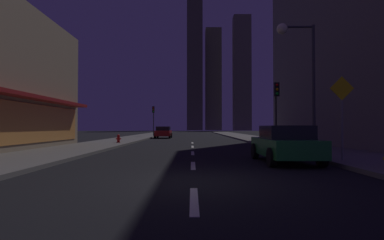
{
  "coord_description": "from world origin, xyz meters",
  "views": [
    {
      "loc": [
        -0.04,
        -7.84,
        1.4
      ],
      "look_at": [
        0.0,
        20.4,
        2.04
      ],
      "focal_mm": 28.6,
      "sensor_mm": 36.0,
      "label": 1
    }
  ],
  "objects_px": {
    "traffic_light_far_left": "(153,114)",
    "pedestrian_crossing_sign": "(341,110)",
    "traffic_light_near_right": "(276,100)",
    "car_parked_far": "(163,132)",
    "fire_hydrant_far_left": "(118,139)",
    "car_parked_near": "(284,144)",
    "street_lamp_right": "(297,56)"
  },
  "relations": [
    {
      "from": "traffic_light_far_left",
      "to": "pedestrian_crossing_sign",
      "type": "distance_m",
      "value": 33.58
    },
    {
      "from": "traffic_light_near_right",
      "to": "pedestrian_crossing_sign",
      "type": "xyz_separation_m",
      "value": [
        0.1,
        -8.52,
        -1.18
      ]
    },
    {
      "from": "traffic_light_far_left",
      "to": "pedestrian_crossing_sign",
      "type": "xyz_separation_m",
      "value": [
        11.1,
        -31.67,
        -1.18
      ]
    },
    {
      "from": "car_parked_far",
      "to": "fire_hydrant_far_left",
      "type": "height_order",
      "value": "car_parked_far"
    },
    {
      "from": "fire_hydrant_far_left",
      "to": "traffic_light_far_left",
      "type": "bearing_deg",
      "value": 88.78
    },
    {
      "from": "car_parked_near",
      "to": "car_parked_far",
      "type": "xyz_separation_m",
      "value": [
        -7.2,
        26.03,
        0.0
      ]
    },
    {
      "from": "car_parked_near",
      "to": "car_parked_far",
      "type": "distance_m",
      "value": 27.01
    },
    {
      "from": "traffic_light_near_right",
      "to": "street_lamp_right",
      "type": "bearing_deg",
      "value": -91.57
    },
    {
      "from": "car_parked_near",
      "to": "street_lamp_right",
      "type": "xyz_separation_m",
      "value": [
        1.78,
        3.63,
        4.33
      ]
    },
    {
      "from": "car_parked_near",
      "to": "street_lamp_right",
      "type": "distance_m",
      "value": 5.92
    },
    {
      "from": "fire_hydrant_far_left",
      "to": "pedestrian_crossing_sign",
      "type": "bearing_deg",
      "value": -48.21
    },
    {
      "from": "fire_hydrant_far_left",
      "to": "traffic_light_near_right",
      "type": "bearing_deg",
      "value": -20.85
    },
    {
      "from": "fire_hydrant_far_left",
      "to": "pedestrian_crossing_sign",
      "type": "xyz_separation_m",
      "value": [
        11.5,
        -12.87,
        1.56
      ]
    },
    {
      "from": "fire_hydrant_far_left",
      "to": "street_lamp_right",
      "type": "xyz_separation_m",
      "value": [
        11.28,
        -8.72,
        4.61
      ]
    },
    {
      "from": "car_parked_near",
      "to": "traffic_light_near_right",
      "type": "height_order",
      "value": "traffic_light_near_right"
    },
    {
      "from": "traffic_light_near_right",
      "to": "street_lamp_right",
      "type": "height_order",
      "value": "street_lamp_right"
    },
    {
      "from": "pedestrian_crossing_sign",
      "to": "traffic_light_near_right",
      "type": "bearing_deg",
      "value": 90.67
    },
    {
      "from": "fire_hydrant_far_left",
      "to": "car_parked_near",
      "type": "bearing_deg",
      "value": -52.43
    },
    {
      "from": "car_parked_near",
      "to": "street_lamp_right",
      "type": "bearing_deg",
      "value": 63.85
    },
    {
      "from": "car_parked_far",
      "to": "pedestrian_crossing_sign",
      "type": "relative_size",
      "value": 1.34
    },
    {
      "from": "traffic_light_near_right",
      "to": "traffic_light_far_left",
      "type": "xyz_separation_m",
      "value": [
        -11.0,
        23.14,
        0.0
      ]
    },
    {
      "from": "street_lamp_right",
      "to": "pedestrian_crossing_sign",
      "type": "distance_m",
      "value": 5.15
    },
    {
      "from": "car_parked_far",
      "to": "fire_hydrant_far_left",
      "type": "distance_m",
      "value": 13.88
    },
    {
      "from": "car_parked_near",
      "to": "fire_hydrant_far_left",
      "type": "height_order",
      "value": "car_parked_near"
    },
    {
      "from": "fire_hydrant_far_left",
      "to": "pedestrian_crossing_sign",
      "type": "distance_m",
      "value": 17.33
    },
    {
      "from": "car_parked_near",
      "to": "traffic_light_near_right",
      "type": "relative_size",
      "value": 1.01
    },
    {
      "from": "car_parked_far",
      "to": "pedestrian_crossing_sign",
      "type": "bearing_deg",
      "value": -70.89
    },
    {
      "from": "street_lamp_right",
      "to": "pedestrian_crossing_sign",
      "type": "xyz_separation_m",
      "value": [
        0.22,
        -4.14,
        -3.05
      ]
    },
    {
      "from": "traffic_light_near_right",
      "to": "pedestrian_crossing_sign",
      "type": "height_order",
      "value": "traffic_light_near_right"
    },
    {
      "from": "traffic_light_far_left",
      "to": "fire_hydrant_far_left",
      "type": "bearing_deg",
      "value": -91.22
    },
    {
      "from": "car_parked_near",
      "to": "pedestrian_crossing_sign",
      "type": "height_order",
      "value": "pedestrian_crossing_sign"
    },
    {
      "from": "car_parked_near",
      "to": "car_parked_far",
      "type": "height_order",
      "value": "same"
    }
  ]
}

